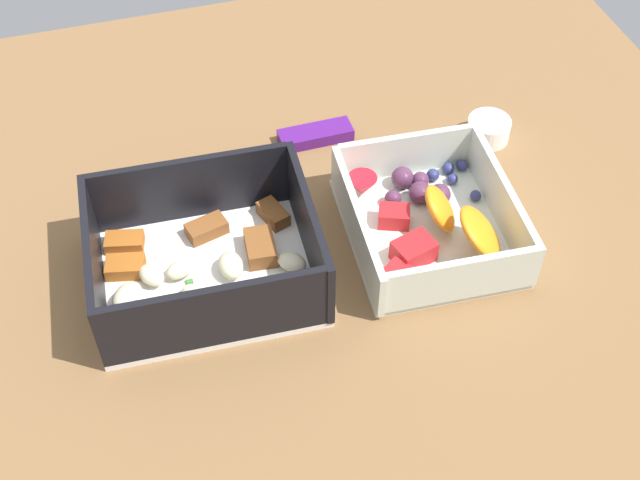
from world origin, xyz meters
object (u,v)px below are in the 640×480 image
object	(u,v)px
pasta_container	(206,260)
paper_cup_liner	(488,129)
fruit_bowl	(429,220)
candy_bar	(316,135)

from	to	relation	value
pasta_container	paper_cup_liner	xyz separation A→B (cm)	(28.99, 9.38, -1.14)
pasta_container	fruit_bowl	distance (cm)	18.94
fruit_bowl	paper_cup_liner	size ratio (longest dim) A/B	4.00
candy_bar	paper_cup_liner	xyz separation A→B (cm)	(15.77, -4.43, 0.46)
fruit_bowl	pasta_container	bearing A→B (deg)	178.18
paper_cup_liner	pasta_container	bearing A→B (deg)	-162.08
pasta_container	paper_cup_liner	size ratio (longest dim) A/B	4.52
fruit_bowl	paper_cup_liner	bearing A→B (deg)	44.75
pasta_container	fruit_bowl	xyz separation A→B (cm)	(18.93, -0.60, -0.40)
candy_bar	paper_cup_liner	world-z (taller)	paper_cup_liner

